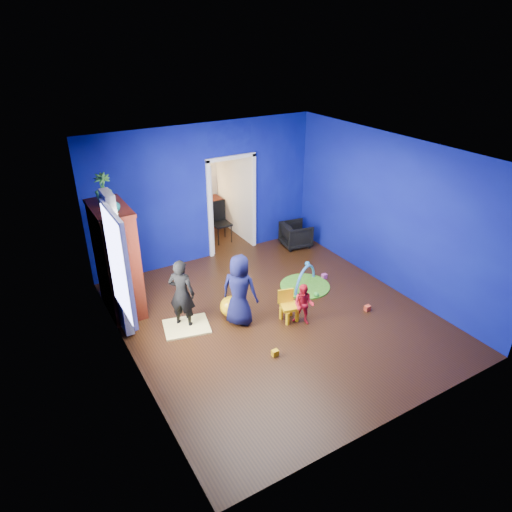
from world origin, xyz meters
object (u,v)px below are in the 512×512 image
armchair (296,235)px  tv_armoire (117,260)px  crt_tv (119,257)px  hopper_ball (231,307)px  child_black (182,294)px  kid_chair (289,308)px  child_navy (240,290)px  study_desk (204,213)px  vase (112,205)px  play_mat (305,286)px  folding_chair (221,223)px  toddler_red (304,305)px

armchair → tv_armoire: size_ratio=0.32×
crt_tv → hopper_ball: bearing=-38.4°
child_black → hopper_ball: size_ratio=3.31×
kid_chair → armchair: bearing=68.4°
child_navy → kid_chair: size_ratio=2.54×
armchair → child_navy: 3.29m
kid_chair → study_desk: 4.48m
vase → kid_chair: bearing=-32.8°
tv_armoire → kid_chair: bearing=-37.6°
crt_tv → study_desk: bearing=43.4°
play_mat → folding_chair: bearing=99.5°
crt_tv → play_mat: 3.55m
toddler_red → tv_armoire: tv_armoire is taller
kid_chair → tv_armoire: bearing=157.9°
toddler_red → vase: 3.50m
toddler_red → crt_tv: 3.27m
armchair → child_navy: size_ratio=0.49×
child_black → kid_chair: size_ratio=2.47×
crt_tv → kid_chair: crt_tv is taller
toddler_red → crt_tv: (-2.48, 2.03, 0.65)m
tv_armoire → study_desk: 3.90m
toddler_red → kid_chair: bearing=175.0°
crt_tv → kid_chair: bearing=-38.1°
play_mat → folding_chair: (-0.46, 2.72, 0.45)m
toddler_red → study_desk: size_ratio=0.85×
child_black → toddler_red: 2.05m
toddler_red → play_mat: toddler_red is taller
child_black → armchair: bearing=-111.2°
tv_armoire → hopper_ball: tv_armoire is taller
crt_tv → hopper_ball: 2.11m
child_black → folding_chair: size_ratio=1.34×
crt_tv → folding_chair: size_ratio=0.76×
tv_armoire → crt_tv: tv_armoire is taller
kid_chair → child_navy: bearing=169.3°
crt_tv → folding_chair: bearing=30.9°
vase → kid_chair: (2.37, -1.53, -1.83)m
tv_armoire → vase: bearing=-90.0°
armchair → toddler_red: (-1.66, -2.60, 0.09)m
toddler_red → study_desk: 4.66m
child_navy → toddler_red: bearing=-163.3°
child_navy → hopper_ball: 0.52m
vase → crt_tv: 1.10m
play_mat → folding_chair: 2.79m
hopper_ball → armchair: bearing=34.0°
play_mat → study_desk: bearing=97.0°
tv_armoire → folding_chair: 3.32m
tv_armoire → kid_chair: (2.37, -1.83, -0.73)m
child_black → tv_armoire: 1.32m
toddler_red → kid_chair: (-0.15, 0.20, -0.12)m
study_desk → kid_chair: bearing=-95.7°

